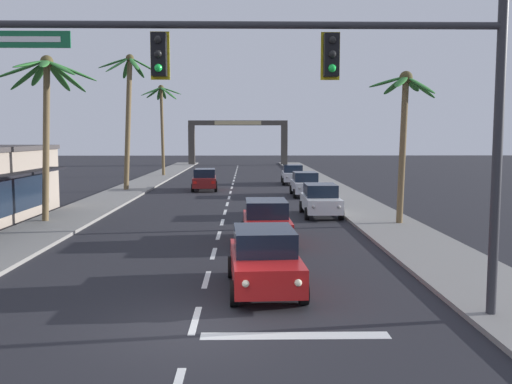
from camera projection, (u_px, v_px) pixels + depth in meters
name	position (u px, v px, depth m)	size (l,w,h in m)	color
ground_plane	(193.00, 327.00, 12.49)	(220.00, 220.00, 0.00)	#232328
sidewalk_right	(361.00, 208.00, 32.52)	(3.20, 110.00, 0.14)	gray
sidewalk_left	(89.00, 209.00, 32.24)	(3.20, 110.00, 0.14)	gray
lane_markings	(233.00, 210.00, 32.17)	(4.28, 86.89, 0.01)	silver
traffic_signal_mast	(339.00, 86.00, 12.42)	(11.60, 0.41, 7.51)	#2D2D33
sedan_lead_at_stop_bar	(264.00, 259.00, 15.44)	(2.11, 4.51, 1.68)	red
sedan_third_in_queue	(266.00, 221.00, 22.29)	(2.00, 4.47, 1.68)	red
sedan_oncoming_far	(205.00, 179.00, 43.76)	(2.14, 4.52, 1.68)	maroon
sedan_parked_nearest_kerb	(305.00, 184.00, 39.64)	(1.95, 4.45, 1.68)	silver
sedan_parked_mid_kerb	(293.00, 174.00, 49.65)	(2.02, 4.48, 1.68)	silver
sedan_parked_far_kerb	(321.00, 200.00, 29.75)	(1.96, 4.46, 1.68)	silver
palm_left_second	(47.00, 94.00, 26.61)	(4.61, 4.59, 7.97)	brown
palm_left_third	(129.00, 100.00, 42.41)	(4.63, 4.23, 10.28)	brown
palm_left_farthest	(162.00, 108.00, 58.23)	(4.22, 4.23, 9.43)	brown
palm_right_second	(404.00, 113.00, 26.10)	(3.19, 3.09, 7.17)	brown
town_gateway_arch	(238.00, 136.00, 81.82)	(14.33, 0.90, 6.43)	#423D38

